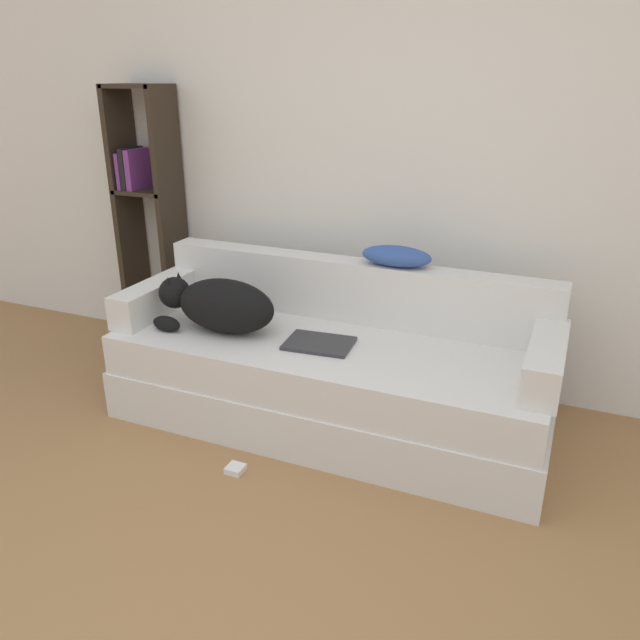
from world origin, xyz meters
name	(u,v)px	position (x,y,z in m)	size (l,w,h in m)	color
wall_back	(389,140)	(0.00, 2.26, 1.35)	(7.60, 0.06, 2.70)	silver
couch	(327,384)	(-0.05, 1.55, 0.22)	(2.17, 0.81, 0.46)	silver
couch_backrest	(352,290)	(-0.05, 1.89, 0.62)	(2.13, 0.15, 0.32)	silver
couch_arm_left	(156,298)	(-1.06, 1.55, 0.55)	(0.15, 0.62, 0.18)	silver
couch_arm_right	(546,361)	(0.96, 1.55, 0.55)	(0.15, 0.62, 0.18)	silver
dog	(219,305)	(-0.61, 1.47, 0.60)	(0.65, 0.29, 0.27)	black
laptop	(319,343)	(-0.08, 1.50, 0.47)	(0.34, 0.26, 0.02)	#2D2D30
throw_pillow	(396,256)	(0.18, 1.89, 0.83)	(0.36, 0.17, 0.10)	#335199
bookshelf	(148,207)	(-1.48, 2.08, 0.90)	(0.37, 0.26, 1.62)	#2D2319
power_adapter	(235,469)	(-0.27, 1.00, 0.01)	(0.08, 0.08, 0.03)	white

